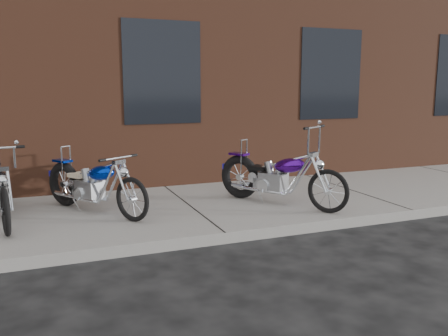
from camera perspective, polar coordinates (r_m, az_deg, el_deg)
name	(u,v)px	position (r m, az deg, el deg)	size (l,w,h in m)	color
ground	(225,244)	(6.04, 0.15, -9.14)	(120.00, 120.00, 0.00)	black
sidewalk	(189,210)	(7.37, -4.17, -5.05)	(22.00, 3.00, 0.15)	#9C958A
building_brick	(115,9)	(13.63, -13.04, 18.16)	(22.00, 10.00, 8.00)	brown
chopper_purple	(278,179)	(7.35, 6.50, -1.32)	(1.26, 1.95, 1.25)	black
chopper_blue	(94,187)	(7.09, -15.42, -2.17)	(1.23, 1.84, 0.92)	black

